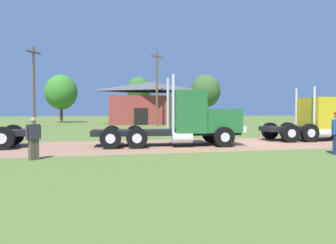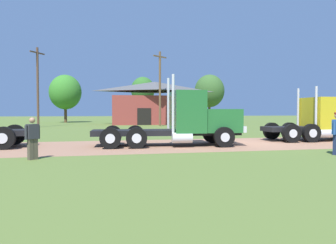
{
  "view_description": "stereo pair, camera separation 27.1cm",
  "coord_description": "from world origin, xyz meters",
  "px_view_note": "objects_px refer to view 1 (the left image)",
  "views": [
    {
      "loc": [
        -8.17,
        -16.39,
        1.82
      ],
      "look_at": [
        -4.59,
        -0.58,
        1.26
      ],
      "focal_mm": 33.89,
      "sensor_mm": 36.0,
      "label": 1
    },
    {
      "loc": [
        -7.91,
        -16.45,
        1.82
      ],
      "look_at": [
        -4.59,
        -0.58,
        1.26
      ],
      "focal_mm": 33.89,
      "sensor_mm": 36.0,
      "label": 2
    }
  ],
  "objects_px": {
    "truck_foreground_white": "(189,121)",
    "utility_pole_far": "(157,87)",
    "truck_near_left": "(324,120)",
    "shed_building": "(152,104)",
    "utility_pole_near": "(34,85)",
    "visitor_walking_mid": "(34,137)"
  },
  "relations": [
    {
      "from": "truck_foreground_white",
      "to": "utility_pole_far",
      "type": "distance_m",
      "value": 22.01
    },
    {
      "from": "truck_near_left",
      "to": "truck_foreground_white",
      "type": "bearing_deg",
      "value": -173.13
    },
    {
      "from": "shed_building",
      "to": "utility_pole_near",
      "type": "height_order",
      "value": "utility_pole_near"
    },
    {
      "from": "visitor_walking_mid",
      "to": "shed_building",
      "type": "distance_m",
      "value": 32.72
    },
    {
      "from": "visitor_walking_mid",
      "to": "utility_pole_near",
      "type": "relative_size",
      "value": 0.18
    },
    {
      "from": "visitor_walking_mid",
      "to": "shed_building",
      "type": "relative_size",
      "value": 0.13
    },
    {
      "from": "shed_building",
      "to": "visitor_walking_mid",
      "type": "bearing_deg",
      "value": -107.51
    },
    {
      "from": "truck_near_left",
      "to": "shed_building",
      "type": "height_order",
      "value": "shed_building"
    },
    {
      "from": "utility_pole_far",
      "to": "visitor_walking_mid",
      "type": "bearing_deg",
      "value": -110.55
    },
    {
      "from": "truck_foreground_white",
      "to": "truck_near_left",
      "type": "xyz_separation_m",
      "value": [
        9.21,
        1.11,
        -0.04
      ]
    },
    {
      "from": "shed_building",
      "to": "truck_near_left",
      "type": "bearing_deg",
      "value": -76.27
    },
    {
      "from": "truck_near_left",
      "to": "shed_building",
      "type": "xyz_separation_m",
      "value": [
        -6.46,
        26.43,
        1.58
      ]
    },
    {
      "from": "shed_building",
      "to": "utility_pole_near",
      "type": "xyz_separation_m",
      "value": [
        -14.39,
        -5.37,
        1.91
      ]
    },
    {
      "from": "truck_near_left",
      "to": "utility_pole_near",
      "type": "height_order",
      "value": "utility_pole_near"
    },
    {
      "from": "visitor_walking_mid",
      "to": "utility_pole_far",
      "type": "bearing_deg",
      "value": 69.45
    },
    {
      "from": "utility_pole_near",
      "to": "truck_foreground_white",
      "type": "bearing_deg",
      "value": -62.31
    },
    {
      "from": "truck_foreground_white",
      "to": "utility_pole_far",
      "type": "xyz_separation_m",
      "value": [
        2.39,
        21.61,
        3.43
      ]
    },
    {
      "from": "truck_near_left",
      "to": "utility_pole_far",
      "type": "height_order",
      "value": "utility_pole_far"
    },
    {
      "from": "utility_pole_near",
      "to": "utility_pole_far",
      "type": "height_order",
      "value": "utility_pole_near"
    },
    {
      "from": "truck_foreground_white",
      "to": "shed_building",
      "type": "bearing_deg",
      "value": 84.29
    },
    {
      "from": "shed_building",
      "to": "utility_pole_far",
      "type": "height_order",
      "value": "utility_pole_far"
    },
    {
      "from": "utility_pole_near",
      "to": "utility_pole_far",
      "type": "xyz_separation_m",
      "value": [
        14.02,
        -0.56,
        -0.02
      ]
    }
  ]
}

